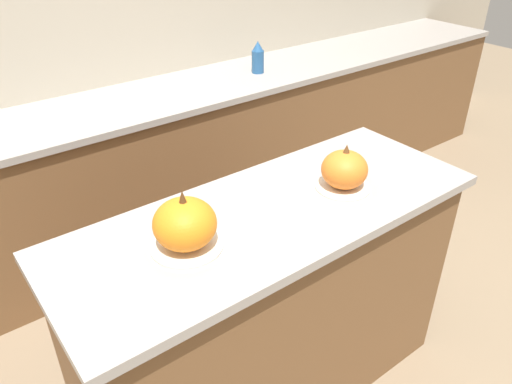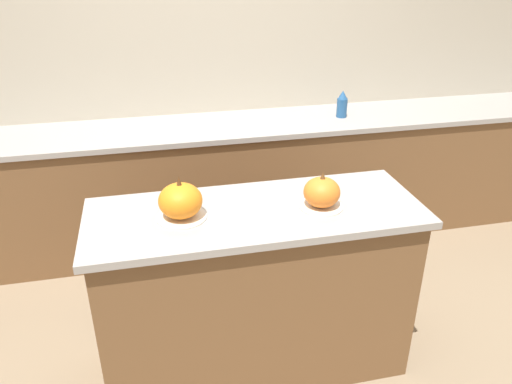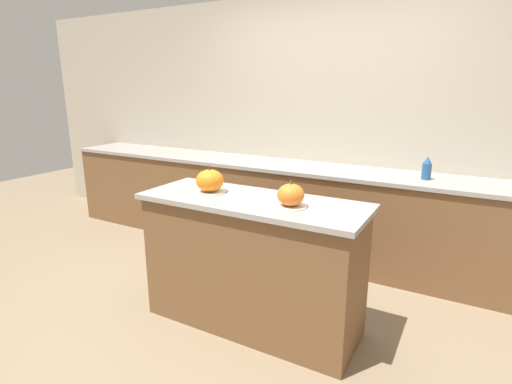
% 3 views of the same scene
% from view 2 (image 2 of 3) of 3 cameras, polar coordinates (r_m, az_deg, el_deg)
% --- Properties ---
extents(ground_plane, '(12.00, 12.00, 0.00)m').
position_cam_2_polar(ground_plane, '(2.82, 0.01, -18.77)').
color(ground_plane, '#847056').
extents(wall_back, '(8.00, 0.06, 2.50)m').
position_cam_2_polar(wall_back, '(3.67, -5.78, 14.49)').
color(wall_back, '#B2A893').
rests_on(wall_back, ground_plane).
extents(kitchen_island, '(1.53, 0.58, 0.92)m').
position_cam_2_polar(kitchen_island, '(2.51, 0.01, -11.28)').
color(kitchen_island, brown).
rests_on(kitchen_island, ground_plane).
extents(back_counter, '(6.00, 0.60, 0.90)m').
position_cam_2_polar(back_counter, '(3.61, -4.53, 0.91)').
color(back_counter, brown).
rests_on(back_counter, ground_plane).
extents(pumpkin_cake_left, '(0.22, 0.22, 0.20)m').
position_cam_2_polar(pumpkin_cake_left, '(2.18, -8.63, -1.09)').
color(pumpkin_cake_left, silver).
rests_on(pumpkin_cake_left, kitchen_island).
extents(pumpkin_cake_right, '(0.20, 0.20, 0.17)m').
position_cam_2_polar(pumpkin_cake_right, '(2.27, 7.52, -0.13)').
color(pumpkin_cake_right, silver).
rests_on(pumpkin_cake_right, kitchen_island).
extents(bottle_tall, '(0.07, 0.07, 0.19)m').
position_cam_2_polar(bottle_tall, '(3.63, 9.81, 9.83)').
color(bottle_tall, '#235184').
rests_on(bottle_tall, back_counter).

